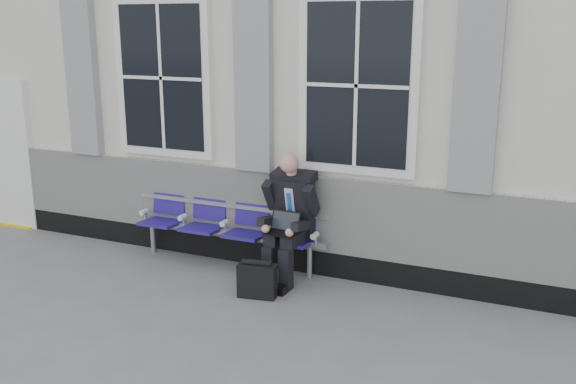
% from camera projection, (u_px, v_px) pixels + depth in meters
% --- Properties ---
extents(ground, '(70.00, 70.00, 0.00)m').
position_uv_depth(ground, '(273.00, 326.00, 6.34)').
color(ground, slate).
rests_on(ground, ground).
extents(station_building, '(14.40, 4.40, 4.49)m').
position_uv_depth(station_building, '(377.00, 74.00, 8.86)').
color(station_building, beige).
rests_on(station_building, ground).
extents(bench, '(2.60, 0.47, 0.91)m').
position_uv_depth(bench, '(227.00, 221.00, 7.85)').
color(bench, '#9EA0A3').
rests_on(bench, ground).
extents(businessman, '(0.62, 0.84, 1.50)m').
position_uv_depth(businessman, '(290.00, 213.00, 7.31)').
color(businessman, black).
rests_on(businessman, ground).
extents(briefcase, '(0.44, 0.24, 0.43)m').
position_uv_depth(briefcase, '(257.00, 280.00, 6.97)').
color(briefcase, black).
rests_on(briefcase, ground).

